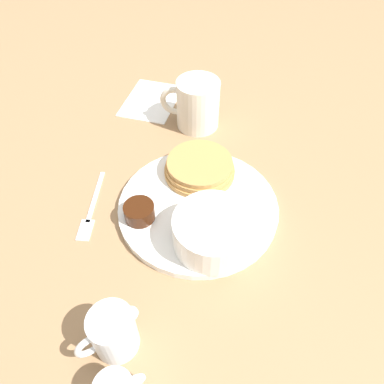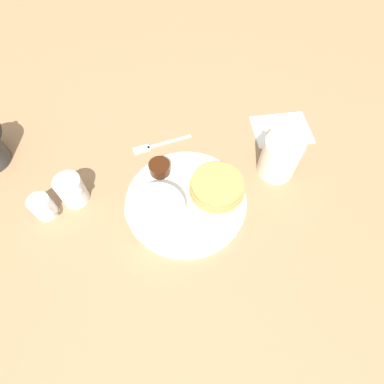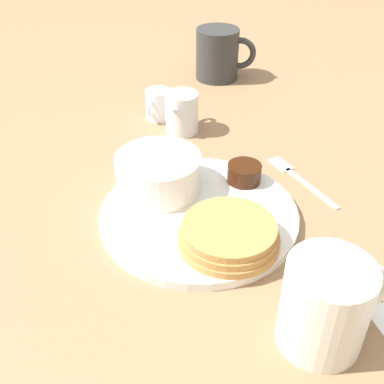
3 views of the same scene
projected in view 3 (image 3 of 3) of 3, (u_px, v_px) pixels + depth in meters
ground_plane at (199, 218)px, 0.61m from camera, size 4.00×4.00×0.00m
plate at (199, 215)px, 0.61m from camera, size 0.25×0.25×0.01m
pancake_stack at (229, 234)px, 0.55m from camera, size 0.12×0.12×0.03m
bowl at (158, 172)px, 0.63m from camera, size 0.11×0.11×0.05m
syrup_cup at (244, 173)px, 0.65m from camera, size 0.05×0.05×0.02m
butter_ramekin at (157, 170)px, 0.65m from camera, size 0.05×0.05×0.04m
coffee_mug at (327, 305)px, 0.44m from camera, size 0.08×0.11×0.09m
creamer_pitcher_near at (182, 112)px, 0.78m from camera, size 0.07×0.06×0.07m
creamer_pitcher_far at (158, 104)px, 0.82m from camera, size 0.05×0.05×0.05m
fork at (296, 175)px, 0.69m from camera, size 0.14×0.04×0.00m
second_mug at (219, 54)px, 0.95m from camera, size 0.08×0.12×0.10m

